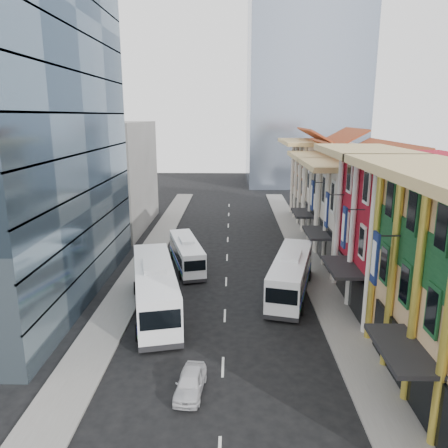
{
  "coord_description": "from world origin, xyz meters",
  "views": [
    {
      "loc": [
        0.52,
        -15.56,
        14.81
      ],
      "look_at": [
        -0.21,
        22.84,
        5.24
      ],
      "focal_mm": 35.0,
      "sensor_mm": 36.0,
      "label": 1
    }
  ],
  "objects_px": {
    "bus_left_near": "(155,288)",
    "bus_left_far": "(186,253)",
    "sedan_left": "(190,382)",
    "bus_right": "(291,274)",
    "office_tower": "(7,113)"
  },
  "relations": [
    {
      "from": "bus_left_near",
      "to": "bus_left_far",
      "type": "height_order",
      "value": "bus_left_near"
    },
    {
      "from": "bus_left_far",
      "to": "sedan_left",
      "type": "bearing_deg",
      "value": -98.51
    },
    {
      "from": "bus_right",
      "to": "sedan_left",
      "type": "xyz_separation_m",
      "value": [
        -7.23,
        -13.73,
        -1.22
      ]
    },
    {
      "from": "bus_left_far",
      "to": "sedan_left",
      "type": "distance_m",
      "value": 20.45
    },
    {
      "from": "bus_left_near",
      "to": "bus_left_far",
      "type": "distance_m",
      "value": 10.38
    },
    {
      "from": "bus_left_near",
      "to": "bus_left_far",
      "type": "relative_size",
      "value": 1.33
    },
    {
      "from": "sedan_left",
      "to": "office_tower",
      "type": "bearing_deg",
      "value": 143.65
    },
    {
      "from": "bus_left_far",
      "to": "office_tower",
      "type": "bearing_deg",
      "value": -167.4
    },
    {
      "from": "bus_left_far",
      "to": "bus_right",
      "type": "distance_m",
      "value": 11.56
    },
    {
      "from": "office_tower",
      "to": "sedan_left",
      "type": "bearing_deg",
      "value": -41.55
    },
    {
      "from": "bus_right",
      "to": "sedan_left",
      "type": "distance_m",
      "value": 15.56
    },
    {
      "from": "bus_left_near",
      "to": "bus_right",
      "type": "height_order",
      "value": "bus_left_near"
    },
    {
      "from": "bus_right",
      "to": "sedan_left",
      "type": "height_order",
      "value": "bus_right"
    },
    {
      "from": "office_tower",
      "to": "bus_right",
      "type": "distance_m",
      "value": 26.07
    },
    {
      "from": "office_tower",
      "to": "bus_right",
      "type": "xyz_separation_m",
      "value": [
        22.5,
        0.19,
        -13.16
      ]
    }
  ]
}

